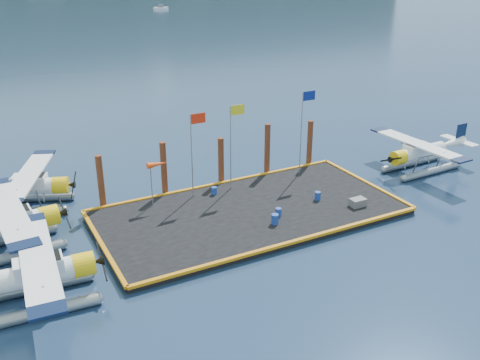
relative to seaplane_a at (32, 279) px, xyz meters
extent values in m
plane|color=#18284A|center=(14.32, 3.75, -1.56)|extent=(4000.00, 4000.00, 0.00)
cube|color=black|center=(14.32, 3.75, -1.36)|extent=(20.00, 10.00, 0.40)
cylinder|color=gray|center=(-0.35, 1.18, -1.24)|extent=(6.55, 1.05, 0.63)
cylinder|color=gray|center=(-0.50, -1.13, -1.24)|extent=(6.55, 1.05, 0.63)
cylinder|color=white|center=(-0.22, 0.01, 0.18)|extent=(4.96, 1.47, 1.16)
cube|color=white|center=(0.41, -0.03, 0.55)|extent=(2.39, 1.30, 0.95)
cube|color=black|center=(0.73, -0.05, 0.76)|extent=(1.54, 1.20, 0.58)
cylinder|color=yellow|center=(2.52, -0.16, 0.18)|extent=(1.13, 1.29, 1.22)
cube|color=black|center=(3.41, -0.22, 0.18)|extent=(0.21, 2.34, 1.18)
cube|color=white|center=(0.41, -0.03, 1.07)|extent=(2.19, 9.56, 0.13)
cube|color=#0A1534|center=(0.71, 4.49, 1.07)|extent=(1.64, 1.05, 0.14)
cube|color=#0A1534|center=(0.12, -4.54, 1.07)|extent=(1.64, 1.05, 0.14)
cylinder|color=gray|center=(-1.02, 4.89, -1.24)|extent=(6.69, 1.03, 0.64)
cube|color=white|center=(-0.23, 6.12, 0.59)|extent=(2.43, 1.32, 0.97)
cube|color=black|center=(0.09, 6.13, 0.81)|extent=(1.57, 1.21, 0.59)
cylinder|color=yellow|center=(1.92, 6.24, 0.21)|extent=(1.15, 1.31, 1.25)
cube|color=black|center=(2.83, 6.29, 0.21)|extent=(0.20, 2.39, 1.21)
cube|color=white|center=(-0.23, 6.12, 1.13)|extent=(2.17, 9.75, 0.13)
cube|color=#0A1534|center=(0.04, 1.50, 1.13)|extent=(1.67, 1.06, 0.14)
cylinder|color=gray|center=(1.30, 13.03, -1.26)|extent=(5.98, 2.95, 0.60)
cylinder|color=gray|center=(0.45, 10.99, -1.26)|extent=(5.98, 2.95, 0.60)
cylinder|color=white|center=(1.06, 11.94, 0.10)|extent=(4.74, 2.81, 1.10)
cube|color=white|center=(1.62, 11.71, 0.45)|extent=(2.46, 1.87, 0.90)
cube|color=black|center=(1.90, 11.59, 0.65)|extent=(1.70, 1.51, 0.55)
cylinder|color=yellow|center=(3.47, 10.94, 0.10)|extent=(1.37, 1.46, 1.17)
cube|color=black|center=(4.26, 10.61, 0.10)|extent=(0.91, 2.09, 1.13)
cube|color=white|center=(1.62, 11.71, 0.95)|extent=(4.86, 8.93, 0.12)
cube|color=#0A1534|center=(3.28, 15.69, 0.95)|extent=(1.74, 1.41, 0.13)
cube|color=#0A1534|center=(-0.04, 7.72, 0.95)|extent=(1.74, 1.41, 0.13)
cylinder|color=gray|center=(30.58, 3.28, -1.27)|extent=(6.04, 0.78, 0.58)
cylinder|color=gray|center=(30.51, 5.42, -1.27)|extent=(6.04, 0.78, 0.58)
cylinder|color=white|center=(30.35, 4.34, 0.04)|extent=(4.55, 1.22, 1.07)
cube|color=white|center=(29.77, 4.32, 0.38)|extent=(2.17, 1.14, 0.87)
cube|color=black|center=(29.48, 4.31, 0.58)|extent=(1.39, 1.06, 0.53)
cylinder|color=yellow|center=(27.83, 4.26, 0.04)|extent=(1.01, 1.16, 1.13)
cube|color=black|center=(27.01, 4.23, 0.04)|extent=(0.13, 2.16, 1.09)
cube|color=white|center=(29.77, 4.32, 0.87)|extent=(1.74, 8.78, 0.12)
cube|color=#0A1534|center=(29.91, 0.15, 0.87)|extent=(1.48, 0.92, 0.13)
cube|color=#0A1534|center=(29.63, 8.50, 0.87)|extent=(1.48, 0.92, 0.13)
cube|color=#0A1534|center=(34.82, 4.49, 0.92)|extent=(1.07, 0.15, 1.65)
cube|color=white|center=(34.72, 4.49, 0.29)|extent=(0.98, 3.33, 0.10)
cylinder|color=navy|center=(14.75, 1.27, -0.83)|extent=(0.47, 0.47, 0.66)
cylinder|color=navy|center=(19.28, 2.96, -0.86)|extent=(0.42, 0.42, 0.59)
cylinder|color=navy|center=(15.51, 2.06, -0.87)|extent=(0.41, 0.41, 0.57)
cylinder|color=navy|center=(13.30, 7.18, -0.89)|extent=(0.39, 0.39, 0.55)
cube|color=#55555A|center=(21.11, 0.87, -0.89)|extent=(1.06, 0.71, 0.53)
cylinder|color=gray|center=(11.82, 7.55, 1.84)|extent=(0.08, 0.08, 6.00)
cube|color=red|center=(12.37, 7.55, 4.49)|extent=(1.10, 0.03, 0.70)
cylinder|color=gray|center=(14.82, 7.55, 1.94)|extent=(0.08, 0.08, 6.20)
cube|color=gold|center=(15.37, 7.55, 4.69)|extent=(1.10, 0.03, 0.70)
cylinder|color=gray|center=(20.82, 7.55, 2.09)|extent=(0.08, 0.08, 6.50)
cube|color=navy|center=(21.37, 7.55, 4.99)|extent=(1.10, 0.03, 0.70)
cylinder|color=gray|center=(8.82, 7.55, 0.34)|extent=(0.07, 0.07, 3.00)
cone|color=#FF450E|center=(9.32, 7.55, 1.74)|extent=(1.40, 0.44, 0.44)
cylinder|color=#442013|center=(5.82, 9.15, 0.44)|extent=(0.44, 0.44, 4.00)
cylinder|color=#442013|center=(10.32, 9.15, 0.54)|extent=(0.44, 0.44, 4.20)
cylinder|color=#442013|center=(14.82, 9.15, 0.34)|extent=(0.44, 0.44, 3.80)
cylinder|color=#442013|center=(18.82, 9.15, 0.59)|extent=(0.44, 0.44, 4.30)
cylinder|color=#442013|center=(22.82, 9.15, 0.44)|extent=(0.44, 0.44, 4.00)
camera|label=1|loc=(-1.36, -24.42, 14.70)|focal=40.00mm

